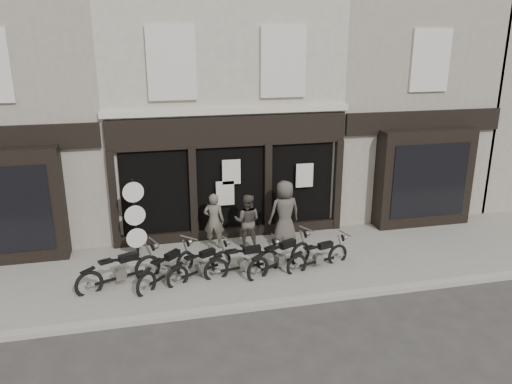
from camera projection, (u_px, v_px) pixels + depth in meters
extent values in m
plane|color=#2D2B28|center=(252.00, 283.00, 12.93)|extent=(90.00, 90.00, 0.00)
cube|color=slate|center=(245.00, 266.00, 13.75)|extent=(30.00, 4.20, 0.12)
cube|color=gray|center=(264.00, 305.00, 11.75)|extent=(30.00, 0.25, 0.13)
cube|color=#B4AC9A|center=(214.00, 97.00, 17.28)|extent=(7.20, 6.00, 8.20)
cube|color=black|center=(230.00, 131.00, 14.61)|extent=(7.10, 0.18, 0.90)
cube|color=black|center=(231.00, 194.00, 15.25)|extent=(6.50, 0.10, 2.95)
cube|color=black|center=(232.00, 234.00, 15.57)|extent=(7.10, 0.20, 0.44)
cube|color=#BDB6A4|center=(229.00, 111.00, 14.46)|extent=(7.30, 0.22, 0.18)
cube|color=beige|center=(171.00, 64.00, 13.71)|extent=(1.35, 0.12, 2.00)
cube|color=black|center=(171.00, 63.00, 13.74)|extent=(1.05, 0.06, 1.70)
cube|color=beige|center=(283.00, 62.00, 14.40)|extent=(1.35, 0.12, 2.00)
cube|color=black|center=(283.00, 62.00, 14.43)|extent=(1.05, 0.06, 1.70)
cube|color=black|center=(114.00, 202.00, 14.41)|extent=(0.22, 0.22, 3.00)
cube|color=black|center=(193.00, 196.00, 14.91)|extent=(0.22, 0.22, 3.00)
cube|color=black|center=(268.00, 191.00, 15.41)|extent=(0.22, 0.22, 3.00)
cube|color=black|center=(337.00, 186.00, 15.91)|extent=(0.22, 0.22, 3.00)
cube|color=beige|center=(231.00, 172.00, 14.86)|extent=(0.55, 0.04, 0.75)
cube|color=beige|center=(305.00, 175.00, 15.43)|extent=(0.55, 0.04, 0.75)
cube|color=beige|center=(225.00, 193.00, 15.01)|extent=(0.55, 0.04, 0.75)
cube|color=gray|center=(17.00, 102.00, 15.90)|extent=(5.50, 6.00, 8.20)
cube|color=black|center=(2.00, 207.00, 13.51)|extent=(3.20, 0.70, 3.20)
cube|color=gray|center=(382.00, 93.00, 18.65)|extent=(5.50, 6.00, 8.20)
cube|color=black|center=(424.00, 178.00, 16.26)|extent=(3.20, 0.70, 3.20)
cube|color=black|center=(430.00, 181.00, 15.93)|extent=(2.60, 0.06, 2.40)
cube|color=black|center=(424.00, 122.00, 16.00)|extent=(5.40, 0.16, 0.70)
cube|color=beige|center=(430.00, 60.00, 15.44)|extent=(1.30, 0.10, 1.90)
cube|color=black|center=(430.00, 60.00, 15.47)|extent=(1.00, 0.06, 1.60)
torus|color=black|center=(148.00, 268.00, 12.98)|extent=(0.70, 0.37, 0.72)
torus|color=black|center=(89.00, 284.00, 12.11)|extent=(0.70, 0.37, 0.72)
cube|color=black|center=(120.00, 277.00, 12.56)|extent=(1.18, 0.54, 0.06)
cube|color=gray|center=(120.00, 274.00, 12.54)|extent=(0.31, 0.27, 0.27)
cube|color=black|center=(128.00, 257.00, 12.57)|extent=(0.52, 0.36, 0.18)
cube|color=black|center=(105.00, 262.00, 12.22)|extent=(0.37, 0.32, 0.06)
cylinder|color=gray|center=(154.00, 241.00, 12.90)|extent=(0.27, 0.58, 0.04)
torus|color=black|center=(185.00, 263.00, 13.30)|extent=(0.54, 0.54, 0.68)
torus|color=black|center=(146.00, 285.00, 12.14)|extent=(0.54, 0.54, 0.68)
cube|color=black|center=(166.00, 275.00, 12.73)|extent=(0.88, 0.87, 0.06)
cube|color=gray|center=(167.00, 272.00, 12.73)|extent=(0.30, 0.30, 0.26)
cube|color=black|center=(172.00, 255.00, 12.81)|extent=(0.44, 0.44, 0.17)
cube|color=black|center=(157.00, 261.00, 12.34)|extent=(0.35, 0.35, 0.06)
cylinder|color=gray|center=(189.00, 238.00, 13.28)|extent=(0.43, 0.44, 0.04)
torus|color=black|center=(221.00, 262.00, 13.40)|extent=(0.61, 0.38, 0.64)
torus|color=black|center=(178.00, 278.00, 12.53)|extent=(0.61, 0.38, 0.64)
cube|color=black|center=(200.00, 271.00, 12.98)|extent=(1.01, 0.58, 0.06)
cube|color=gray|center=(201.00, 268.00, 12.97)|extent=(0.28, 0.26, 0.25)
cube|color=black|center=(207.00, 253.00, 13.00)|extent=(0.46, 0.35, 0.16)
cube|color=black|center=(190.00, 257.00, 12.66)|extent=(0.34, 0.30, 0.06)
cylinder|color=gray|center=(227.00, 239.00, 13.34)|extent=(0.29, 0.50, 0.03)
torus|color=black|center=(268.00, 261.00, 13.39)|extent=(0.69, 0.19, 0.68)
torus|color=black|center=(216.00, 270.00, 12.88)|extent=(0.69, 0.19, 0.68)
cube|color=black|center=(243.00, 267.00, 13.15)|extent=(1.19, 0.23, 0.06)
cube|color=gray|center=(243.00, 264.00, 13.13)|extent=(0.27, 0.21, 0.26)
cube|color=black|center=(252.00, 250.00, 13.10)|extent=(0.48, 0.24, 0.17)
cube|color=black|center=(232.00, 251.00, 12.89)|extent=(0.33, 0.24, 0.06)
cylinder|color=gray|center=(276.00, 237.00, 13.27)|extent=(0.12, 0.58, 0.04)
torus|color=black|center=(300.00, 254.00, 13.80)|extent=(0.68, 0.40, 0.72)
torus|color=black|center=(258.00, 270.00, 12.87)|extent=(0.68, 0.40, 0.72)
cube|color=black|center=(280.00, 263.00, 13.34)|extent=(1.14, 0.60, 0.06)
cube|color=gray|center=(280.00, 260.00, 13.33)|extent=(0.31, 0.28, 0.27)
cube|color=black|center=(288.00, 244.00, 13.37)|extent=(0.51, 0.38, 0.18)
cube|color=black|center=(271.00, 248.00, 13.00)|extent=(0.38, 0.33, 0.06)
cylinder|color=gray|center=(307.00, 229.00, 13.73)|extent=(0.31, 0.56, 0.04)
torus|color=black|center=(337.00, 255.00, 13.83)|extent=(0.63, 0.25, 0.63)
torus|color=black|center=(297.00, 266.00, 13.21)|extent=(0.63, 0.25, 0.63)
cube|color=black|center=(317.00, 261.00, 13.53)|extent=(1.08, 0.35, 0.06)
cube|color=gray|center=(318.00, 259.00, 13.52)|extent=(0.26, 0.22, 0.24)
cube|color=black|center=(325.00, 245.00, 13.51)|extent=(0.46, 0.27, 0.16)
cube|color=black|center=(310.00, 248.00, 13.26)|extent=(0.32, 0.26, 0.06)
cylinder|color=gray|center=(344.00, 233.00, 13.74)|extent=(0.18, 0.53, 0.03)
imported|color=#4F4B40|center=(214.00, 221.00, 14.59)|extent=(0.70, 0.56, 1.67)
imported|color=#403A34|center=(247.00, 221.00, 14.64)|extent=(0.96, 0.86, 1.63)
imported|color=#423D37|center=(285.00, 212.00, 14.88)|extent=(1.03, 0.75, 1.95)
cylinder|color=black|center=(138.00, 258.00, 14.30)|extent=(0.38, 0.38, 0.06)
cylinder|color=black|center=(135.00, 220.00, 13.95)|extent=(0.07, 0.07, 2.40)
cylinder|color=black|center=(133.00, 192.00, 13.67)|extent=(0.58, 0.15, 0.58)
cylinder|color=beige|center=(133.00, 192.00, 13.65)|extent=(0.58, 0.12, 0.58)
cylinder|color=black|center=(135.00, 215.00, 13.88)|extent=(0.58, 0.15, 0.58)
cylinder|color=beige|center=(135.00, 216.00, 13.85)|extent=(0.58, 0.12, 0.58)
cylinder|color=black|center=(137.00, 238.00, 14.08)|extent=(0.58, 0.15, 0.58)
cylinder|color=beige|center=(137.00, 238.00, 14.06)|extent=(0.58, 0.12, 0.58)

